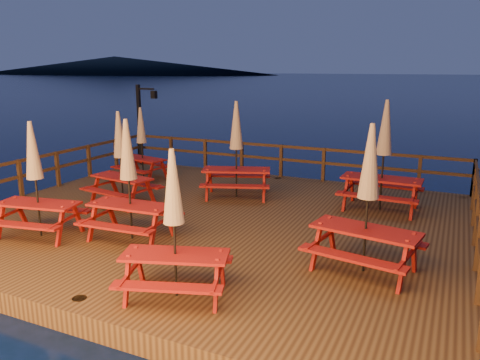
% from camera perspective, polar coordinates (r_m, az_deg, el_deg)
% --- Properties ---
extents(ground, '(500.00, 500.00, 0.00)m').
position_cam_1_polar(ground, '(11.81, -3.24, -6.41)').
color(ground, black).
rests_on(ground, ground).
extents(deck, '(12.00, 10.00, 0.40)m').
position_cam_1_polar(deck, '(11.74, -3.25, -5.49)').
color(deck, '#3F2714').
rests_on(deck, ground).
extents(deck_piles, '(11.44, 9.44, 1.40)m').
position_cam_1_polar(deck_piles, '(11.92, -3.22, -7.76)').
color(deck_piles, '#3B2712').
rests_on(deck_piles, ground).
extents(railing, '(11.80, 9.75, 1.10)m').
position_cam_1_polar(railing, '(13.01, 0.39, 0.86)').
color(railing, '#3B2712').
rests_on(railing, deck).
extents(lamp_post, '(0.85, 0.18, 3.00)m').
position_cam_1_polar(lamp_post, '(17.94, -11.75, 7.47)').
color(lamp_post, black).
rests_on(lamp_post, deck).
extents(headland_left, '(180.00, 84.00, 9.00)m').
position_cam_1_polar(headland_left, '(259.27, -15.00, 13.36)').
color(headland_left, black).
rests_on(headland_left, ground).
extents(picnic_table_0, '(2.34, 2.14, 2.73)m').
position_cam_1_polar(picnic_table_0, '(13.15, -0.45, 3.90)').
color(picnic_table_0, maroon).
rests_on(picnic_table_0, deck).
extents(picnic_table_1, '(2.07, 1.88, 2.44)m').
position_cam_1_polar(picnic_table_1, '(7.47, -8.04, -5.09)').
color(picnic_table_1, maroon).
rests_on(picnic_table_1, deck).
extents(picnic_table_2, '(1.96, 1.70, 2.51)m').
position_cam_1_polar(picnic_table_2, '(12.92, -14.37, 2.79)').
color(picnic_table_2, maroon).
rests_on(picnic_table_2, deck).
extents(picnic_table_3, '(1.90, 1.67, 2.37)m').
position_cam_1_polar(picnic_table_3, '(15.69, -11.89, 4.52)').
color(picnic_table_3, maroon).
rests_on(picnic_table_3, deck).
extents(picnic_table_4, '(2.02, 1.76, 2.54)m').
position_cam_1_polar(picnic_table_4, '(10.99, -23.68, 0.25)').
color(picnic_table_4, maroon).
rests_on(picnic_table_4, deck).
extents(picnic_table_5, '(2.02, 1.68, 2.85)m').
position_cam_1_polar(picnic_table_5, '(12.48, 17.11, 3.06)').
color(picnic_table_5, maroon).
rests_on(picnic_table_5, deck).
extents(picnic_table_6, '(2.13, 1.85, 2.71)m').
position_cam_1_polar(picnic_table_6, '(8.57, 15.32, -2.01)').
color(picnic_table_6, maroon).
rests_on(picnic_table_6, deck).
extents(picnic_table_7, '(1.91, 1.61, 2.61)m').
position_cam_1_polar(picnic_table_7, '(10.16, -13.41, 0.22)').
color(picnic_table_7, maroon).
rests_on(picnic_table_7, deck).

